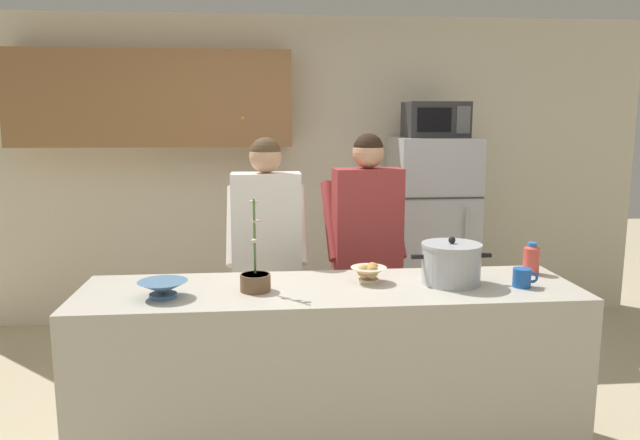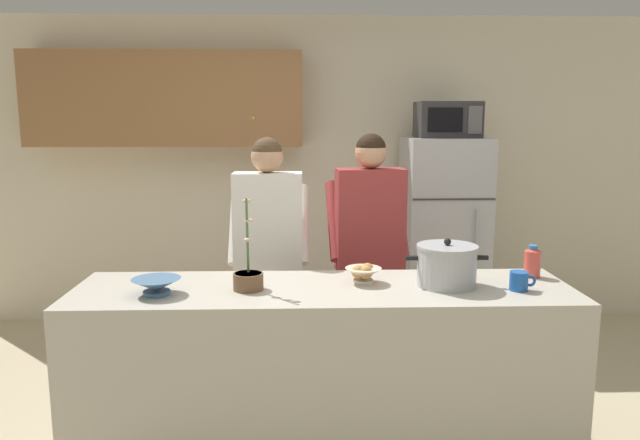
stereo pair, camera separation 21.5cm
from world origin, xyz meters
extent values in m
cube|color=beige|center=(0.00, 2.30, 1.30)|extent=(6.00, 0.12, 2.60)
cube|color=olive|center=(-1.20, 2.07, 1.91)|extent=(2.21, 0.34, 0.75)
sphere|color=gold|center=(-0.48, 1.90, 1.76)|extent=(0.03, 0.03, 0.03)
cube|color=#BCB7A8|center=(0.00, 0.00, 0.46)|extent=(2.51, 0.68, 0.92)
cube|color=#B7BABF|center=(1.04, 1.85, 0.80)|extent=(0.64, 0.64, 1.61)
cube|color=#333333|center=(1.04, 1.53, 1.16)|extent=(0.63, 0.01, 0.01)
cylinder|color=#B2B2B7|center=(1.22, 1.50, 0.72)|extent=(0.02, 0.02, 0.72)
cube|color=#2D2D30|center=(1.04, 1.83, 1.75)|extent=(0.48, 0.36, 0.28)
cube|color=black|center=(0.98, 1.65, 1.75)|extent=(0.26, 0.01, 0.18)
cube|color=#59595B|center=(1.21, 1.65, 1.75)|extent=(0.11, 0.01, 0.21)
cylinder|color=#33384C|center=(-0.24, 0.70, 0.40)|extent=(0.11, 0.11, 0.80)
cylinder|color=#33384C|center=(-0.39, 0.70, 0.40)|extent=(0.11, 0.11, 0.80)
cube|color=white|center=(-0.31, 0.70, 1.12)|extent=(0.42, 0.20, 0.63)
sphere|color=tan|center=(-0.31, 0.70, 1.53)|extent=(0.19, 0.19, 0.19)
sphere|color=#4C3823|center=(-0.31, 0.70, 1.56)|extent=(0.18, 0.18, 0.18)
cylinder|color=white|center=(-0.10, 0.82, 1.10)|extent=(0.08, 0.38, 0.49)
cylinder|color=white|center=(-0.52, 0.82, 1.10)|extent=(0.08, 0.38, 0.49)
cylinder|color=#33384C|center=(0.39, 0.77, 0.41)|extent=(0.11, 0.11, 0.81)
cylinder|color=#33384C|center=(0.24, 0.75, 0.41)|extent=(0.11, 0.11, 0.81)
cube|color=#993333|center=(0.32, 0.76, 1.13)|extent=(0.44, 0.23, 0.64)
sphere|color=tan|center=(0.32, 0.76, 1.55)|extent=(0.20, 0.20, 0.20)
sphere|color=black|center=(0.32, 0.76, 1.58)|extent=(0.19, 0.19, 0.19)
cylinder|color=#993333|center=(0.52, 0.90, 1.11)|extent=(0.11, 0.38, 0.49)
cylinder|color=#993333|center=(0.10, 0.86, 1.11)|extent=(0.11, 0.38, 0.49)
cylinder|color=#ADAFB5|center=(0.62, 0.01, 1.02)|extent=(0.30, 0.30, 0.19)
cylinder|color=#ADAFB5|center=(0.62, 0.01, 1.12)|extent=(0.31, 0.31, 0.02)
sphere|color=black|center=(0.62, 0.01, 1.15)|extent=(0.04, 0.04, 0.04)
cube|color=black|center=(0.44, 0.01, 1.07)|extent=(0.06, 0.02, 0.02)
cube|color=black|center=(0.80, 0.01, 1.07)|extent=(0.06, 0.02, 0.02)
cylinder|color=#1E59B2|center=(0.96, -0.09, 0.97)|extent=(0.09, 0.09, 0.10)
torus|color=#1E59B2|center=(1.02, -0.09, 0.97)|extent=(0.06, 0.01, 0.06)
cylinder|color=beige|center=(0.21, 0.07, 0.93)|extent=(0.10, 0.10, 0.02)
cone|color=beige|center=(0.21, 0.07, 0.97)|extent=(0.19, 0.19, 0.06)
sphere|color=tan|center=(0.18, 0.05, 0.98)|extent=(0.07, 0.07, 0.07)
sphere|color=tan|center=(0.23, 0.09, 0.98)|extent=(0.07, 0.07, 0.07)
sphere|color=tan|center=(0.22, 0.04, 0.98)|extent=(0.07, 0.07, 0.07)
cylinder|color=#4C7299|center=(-0.81, -0.10, 0.93)|extent=(0.13, 0.13, 0.02)
cone|color=#4C7299|center=(-0.81, -0.10, 0.97)|extent=(0.24, 0.24, 0.06)
cylinder|color=#D84C3F|center=(1.12, 0.16, 0.99)|extent=(0.09, 0.09, 0.14)
cone|color=#D84C3F|center=(1.12, 0.16, 1.07)|extent=(0.09, 0.09, 0.02)
cylinder|color=#3372BF|center=(1.12, 0.16, 1.08)|extent=(0.05, 0.05, 0.02)
cylinder|color=brown|center=(-0.37, -0.03, 0.96)|extent=(0.15, 0.15, 0.09)
cylinder|color=#38281E|center=(-0.37, -0.03, 1.00)|extent=(0.14, 0.14, 0.01)
cylinder|color=#4C7238|center=(-0.37, -0.03, 1.19)|extent=(0.01, 0.05, 0.38)
ellipsoid|color=beige|center=(-0.37, -0.04, 1.17)|extent=(0.04, 0.03, 0.02)
ellipsoid|color=beige|center=(-0.36, -0.03, 1.27)|extent=(0.04, 0.03, 0.02)
ellipsoid|color=beige|center=(-0.37, -0.01, 1.36)|extent=(0.04, 0.03, 0.02)
camera|label=1|loc=(-0.33, -2.92, 1.76)|focal=33.86mm
camera|label=2|loc=(-0.11, -2.93, 1.76)|focal=33.86mm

